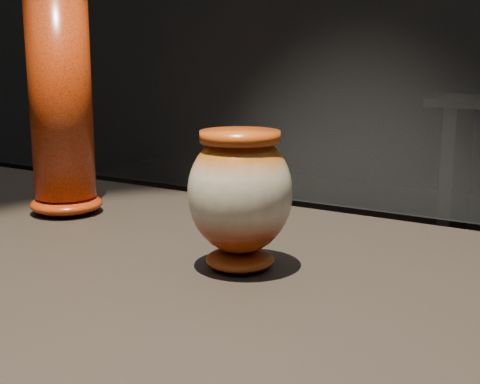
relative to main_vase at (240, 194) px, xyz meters
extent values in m
cube|color=black|center=(-0.16, -0.03, -0.13)|extent=(2.00, 0.80, 0.05)
ellipsoid|color=maroon|center=(0.00, 0.00, -0.09)|extent=(0.11, 0.11, 0.03)
ellipsoid|color=beige|center=(0.00, 0.00, 0.00)|extent=(0.16, 0.16, 0.17)
cylinder|color=#B95811|center=(0.00, 0.00, 0.08)|extent=(0.12, 0.12, 0.02)
ellipsoid|color=#D4480E|center=(-0.44, 0.10, -0.09)|extent=(0.15, 0.15, 0.04)
cylinder|color=#D4480E|center=(-0.44, 0.10, 0.11)|extent=(0.13, 0.13, 0.37)
cube|color=black|center=(-0.57, 3.61, -0.58)|extent=(0.08, 0.50, 0.85)
camera|label=1|loc=(0.46, -0.75, 0.19)|focal=50.00mm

